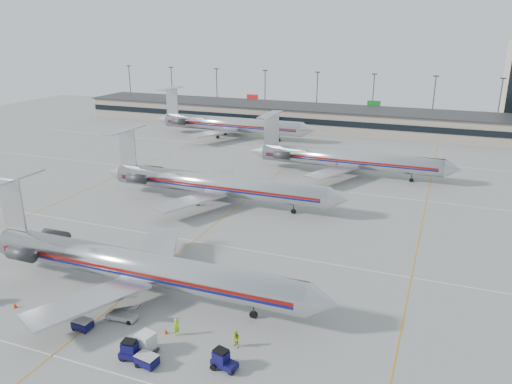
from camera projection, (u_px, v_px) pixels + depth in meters
The scene contains 18 objects.
ground at pixel (156, 271), 62.53m from camera, with size 260.00×260.00×0.00m, color gray.
apron_markings at pixel (194, 241), 71.36m from camera, with size 160.00×0.15×0.02m, color silver.
terminal at pixel (334, 118), 148.07m from camera, with size 162.00×17.00×6.25m.
light_mast_row at pixel (344, 94), 158.74m from camera, with size 163.60×0.40×15.28m.
jet_foreground at pixel (134, 265), 56.60m from camera, with size 45.72×26.92×11.97m.
jet_second_row at pixel (213, 184), 85.74m from camera, with size 45.44×26.75×11.89m.
jet_third_row at pixel (344, 159), 101.89m from camera, with size 43.20×26.57×11.81m.
jet_back_row at pixel (228, 124), 136.36m from camera, with size 46.98×28.90×12.85m.
tug_center at pixel (131, 351), 45.77m from camera, with size 2.55×1.51×1.97m.
tug_right at pixel (223, 360), 44.55m from camera, with size 2.60×1.73×1.94m.
cart_inner at pixel (83, 324), 50.47m from camera, with size 1.98×1.41×1.09m.
cart_outer at pixel (147, 360), 45.00m from camera, with size 2.16×1.64×1.12m.
uld_container at pixel (146, 343), 46.82m from camera, with size 2.20×1.97×1.99m.
belt_loader at pixel (122, 316), 52.05m from camera, with size 3.85×1.45×2.00m.
ramp_worker_near at pixel (177, 327), 49.38m from camera, with size 0.67×0.44×1.84m, color #A4F116.
ramp_worker_far at pixel (236, 340), 47.52m from camera, with size 0.85×0.66×1.74m, color #A8C212.
cone_right at pixel (166, 331), 49.86m from camera, with size 0.39×0.39×0.53m, color red.
cone_left at pixel (15, 305), 54.42m from camera, with size 0.46×0.46×0.63m, color red.
Camera 1 is at (32.10, -47.72, 29.31)m, focal length 35.00 mm.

